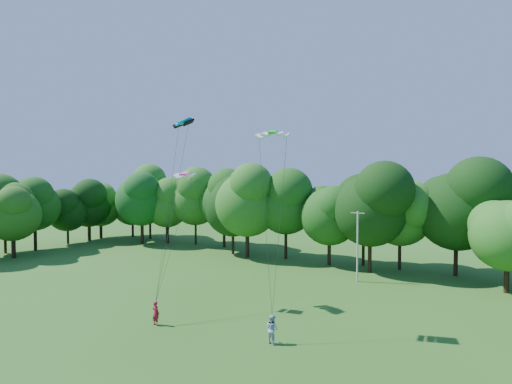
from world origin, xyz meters
The scene contains 9 objects.
utility_pole centered at (4.28, 29.64, 3.90)m, with size 1.51×0.19×7.55m.
kite_flyer_left centered at (-4.07, 9.02, 0.91)m, with size 0.66×0.44×1.82m, color #A3152C.
kite_flyer_right centered at (4.94, 11.09, 0.96)m, with size 0.94×0.73×1.93m, color #9DB6DA.
kite_teal centered at (-6.36, 14.52, 16.21)m, with size 2.65×1.84×0.63m.
kite_green centered at (3.62, 13.32, 14.44)m, with size 2.80×1.97×0.42m.
kite_pink centered at (-5.46, 13.70, 11.50)m, with size 2.09×1.38×0.39m.
tree_back_west centered at (-33.86, 33.08, 8.54)m, with size 9.40×9.40×13.68m.
tree_back_center centered at (4.07, 34.52, 8.35)m, with size 9.19×9.19×13.37m.
tree_flank_west centered at (-39.57, 15.48, 7.19)m, with size 7.92×7.92×11.52m.
Camera 1 is at (18.69, -11.51, 11.18)m, focal length 28.00 mm.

